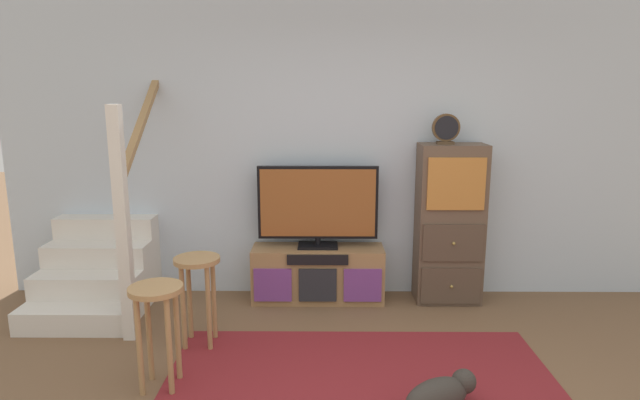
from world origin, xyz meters
TOP-DOWN VIEW (x-y plane):
  - back_wall at (0.00, 2.46)m, footprint 6.40×0.12m
  - area_rug at (0.00, 0.60)m, footprint 2.60×1.80m
  - media_console at (-0.30, 2.19)m, footprint 1.19×0.38m
  - television at (-0.30, 2.22)m, footprint 1.08×0.22m
  - side_cabinet at (0.88, 2.20)m, footprint 0.58×0.38m
  - desk_clock at (0.81, 2.19)m, footprint 0.24×0.08m
  - staircase at (-2.24, 2.20)m, footprint 1.00×1.36m
  - bar_stool_near at (-1.30, 0.71)m, footprint 0.34×0.34m
  - bar_stool_far at (-1.18, 1.30)m, footprint 0.34×0.34m
  - dog at (0.45, 0.44)m, footprint 0.50×0.38m

SIDE VIEW (x-z plane):
  - area_rug at x=0.00m, z-range 0.00..0.01m
  - dog at x=0.45m, z-range 0.00..0.23m
  - media_console at x=-0.30m, z-range 0.00..0.50m
  - staircase at x=-2.24m, z-range -0.73..1.47m
  - bar_stool_far at x=-1.18m, z-range 0.17..0.86m
  - bar_stool_near at x=-1.30m, z-range 0.17..0.86m
  - side_cabinet at x=0.88m, z-range 0.00..1.44m
  - television at x=-0.30m, z-range 0.52..1.26m
  - back_wall at x=0.00m, z-range 0.00..2.70m
  - desk_clock at x=0.81m, z-range 1.44..1.70m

